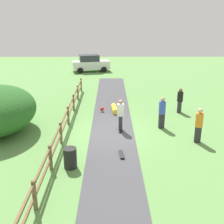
% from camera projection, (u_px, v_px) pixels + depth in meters
% --- Properties ---
extents(ground_plane, '(60.00, 60.00, 0.00)m').
position_uv_depth(ground_plane, '(112.00, 133.00, 15.38)').
color(ground_plane, '#60934C').
extents(asphalt_path, '(2.40, 28.00, 0.02)m').
position_uv_depth(asphalt_path, '(112.00, 132.00, 15.38)').
color(asphalt_path, '#47474C').
rests_on(asphalt_path, ground_plane).
extents(wooden_fence, '(0.12, 18.12, 1.10)m').
position_uv_depth(wooden_fence, '(65.00, 121.00, 15.15)').
color(wooden_fence, brown).
rests_on(wooden_fence, ground_plane).
extents(trash_bin, '(0.56, 0.56, 0.90)m').
position_uv_depth(trash_bin, '(70.00, 158.00, 11.71)').
color(trash_bin, black).
rests_on(trash_bin, ground_plane).
extents(skater_riding, '(0.38, 0.80, 1.80)m').
position_uv_depth(skater_riding, '(121.00, 114.00, 15.30)').
color(skater_riding, black).
rests_on(skater_riding, asphalt_path).
extents(skater_fallen, '(1.22, 1.49, 0.36)m').
position_uv_depth(skater_fallen, '(114.00, 109.00, 18.70)').
color(skater_fallen, yellow).
rests_on(skater_fallen, asphalt_path).
extents(skateboard_loose, '(0.27, 0.81, 0.08)m').
position_uv_depth(skateboard_loose, '(121.00, 154.00, 12.80)').
color(skateboard_loose, black).
rests_on(skateboard_loose, asphalt_path).
extents(bystander_orange, '(0.47, 0.47, 1.81)m').
position_uv_depth(bystander_orange, '(199.00, 124.00, 13.91)').
color(bystander_orange, '#2D2D33').
rests_on(bystander_orange, ground_plane).
extents(bystander_blue, '(0.40, 0.40, 1.85)m').
position_uv_depth(bystander_blue, '(162.00, 111.00, 15.69)').
color(bystander_blue, '#2D2D33').
rests_on(bystander_blue, ground_plane).
extents(bystander_black, '(0.52, 0.52, 1.65)m').
position_uv_depth(bystander_black, '(180.00, 99.00, 18.31)').
color(bystander_black, '#2D2D33').
rests_on(bystander_black, ground_plane).
extents(parked_car_white, '(4.46, 2.65, 1.92)m').
position_uv_depth(parked_car_white, '(90.00, 63.00, 31.92)').
color(parked_car_white, silver).
rests_on(parked_car_white, ground_plane).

